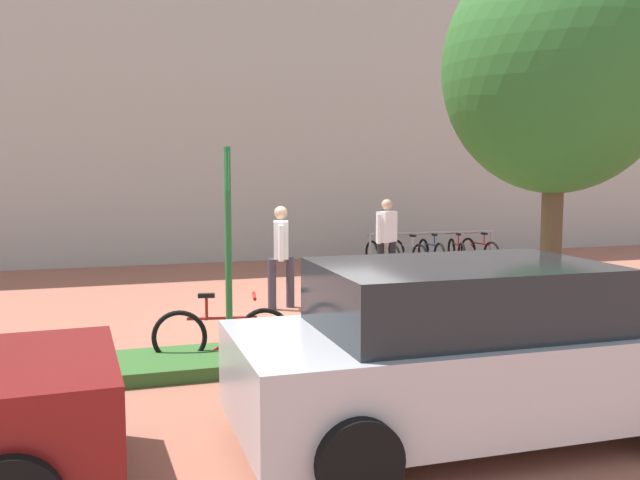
% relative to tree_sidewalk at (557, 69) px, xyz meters
% --- Properties ---
extents(ground_plane, '(60.00, 60.00, 0.00)m').
position_rel_tree_sidewalk_xyz_m(ground_plane, '(-2.47, 2.26, -3.63)').
color(ground_plane, '#9E5B47').
extents(building_facade, '(28.00, 1.20, 10.00)m').
position_rel_tree_sidewalk_xyz_m(building_facade, '(-2.47, 9.97, 1.37)').
color(building_facade, '#B2ADA3').
rests_on(building_facade, ground).
extents(planter_strip, '(7.00, 1.10, 0.16)m').
position_rel_tree_sidewalk_xyz_m(planter_strip, '(-3.17, 0.18, -3.55)').
color(planter_strip, '#336028').
rests_on(planter_strip, ground).
extents(tree_sidewalk, '(2.97, 2.97, 5.28)m').
position_rel_tree_sidewalk_xyz_m(tree_sidewalk, '(0.00, 0.00, 0.00)').
color(tree_sidewalk, brown).
rests_on(tree_sidewalk, ground).
extents(parking_sign_post, '(0.09, 0.36, 2.59)m').
position_rel_tree_sidewalk_xyz_m(parking_sign_post, '(-4.29, 0.18, -1.94)').
color(parking_sign_post, '#2D7238').
rests_on(parking_sign_post, ground).
extents(bike_at_sign, '(1.67, 0.45, 0.86)m').
position_rel_tree_sidewalk_xyz_m(bike_at_sign, '(-4.35, 0.36, -3.28)').
color(bike_at_sign, black).
rests_on(bike_at_sign, ground).
extents(bike_rack_cluster, '(3.21, 1.67, 0.83)m').
position_rel_tree_sidewalk_xyz_m(bike_rack_cluster, '(1.86, 7.16, -3.28)').
color(bike_rack_cluster, '#99999E').
rests_on(bike_rack_cluster, ground).
extents(bollard_steel, '(0.16, 0.16, 0.90)m').
position_rel_tree_sidewalk_xyz_m(bollard_steel, '(-0.10, 5.45, -3.18)').
color(bollard_steel, '#ADADB2').
rests_on(bollard_steel, ground).
extents(person_shirt_white, '(0.54, 0.41, 1.72)m').
position_rel_tree_sidewalk_xyz_m(person_shirt_white, '(-0.18, 5.15, -2.65)').
color(person_shirt_white, black).
rests_on(person_shirt_white, ground).
extents(person_casual_tan, '(0.48, 0.59, 1.72)m').
position_rel_tree_sidewalk_xyz_m(person_casual_tan, '(-2.86, 3.32, -2.65)').
color(person_casual_tan, '#383342').
rests_on(person_casual_tan, ground).
extents(car_silver_sedan, '(4.32, 2.06, 1.54)m').
position_rel_tree_sidewalk_xyz_m(car_silver_sedan, '(-2.63, -2.59, -2.87)').
color(car_silver_sedan, '#B7B7BC').
rests_on(car_silver_sedan, ground).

